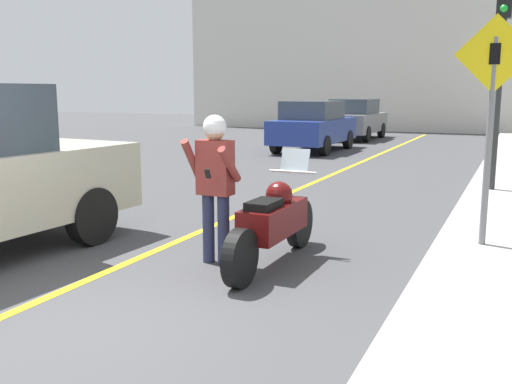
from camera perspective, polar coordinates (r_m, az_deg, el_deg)
ground_plane at (r=5.37m, az=-18.58°, el=-12.29°), size 80.00×80.00×0.00m
road_center_line at (r=10.58m, az=1.73°, el=-0.80°), size 0.12×36.00×0.01m
building_backdrop at (r=29.90m, az=18.81°, el=14.97°), size 28.00×1.20×9.67m
motorcycle at (r=6.59m, az=1.80°, el=-3.04°), size 0.62×2.34×1.29m
person_biker at (r=6.54m, az=-4.12°, el=1.85°), size 0.59×0.47×1.73m
crossing_sign at (r=7.32m, az=22.46°, el=7.67°), size 0.91×0.08×2.73m
traffic_light at (r=11.69m, az=23.36°, el=13.48°), size 0.26×0.30×3.92m
parked_car_blue at (r=19.41m, az=5.76°, el=6.62°), size 1.88×4.20×1.68m
parked_car_grey at (r=24.49m, az=9.87°, el=7.22°), size 1.88×4.20×1.68m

